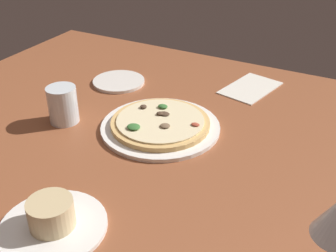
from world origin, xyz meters
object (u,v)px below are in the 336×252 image
object	(u,v)px
ramekin_on_saucer	(52,219)
water_glass	(63,107)
side_plate	(119,82)
pizza_main	(160,125)
paper_menu	(250,88)

from	to	relation	value
ramekin_on_saucer	water_glass	bearing A→B (deg)	-53.11
ramekin_on_saucer	side_plate	xyz separation A→B (cm)	(23.49, -55.58, -1.54)
pizza_main	paper_menu	distance (cm)	34.29
ramekin_on_saucer	water_glass	xyz separation A→B (cm)	(22.77, -30.34, 2.02)
pizza_main	ramekin_on_saucer	xyz separation A→B (cm)	(0.17, 38.28, 0.82)
pizza_main	side_plate	xyz separation A→B (cm)	(23.65, -17.30, -0.72)
water_glass	side_plate	xyz separation A→B (cm)	(0.72, -25.24, -3.55)
pizza_main	ramekin_on_saucer	distance (cm)	38.29
pizza_main	side_plate	bearing A→B (deg)	-36.18
paper_menu	pizza_main	bearing A→B (deg)	81.96
pizza_main	paper_menu	xyz separation A→B (cm)	(-12.07, -32.07, -1.02)
side_plate	pizza_main	bearing A→B (deg)	143.82
pizza_main	water_glass	distance (cm)	24.44
ramekin_on_saucer	water_glass	size ratio (longest dim) A/B	2.04
pizza_main	paper_menu	size ratio (longest dim) A/B	1.59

